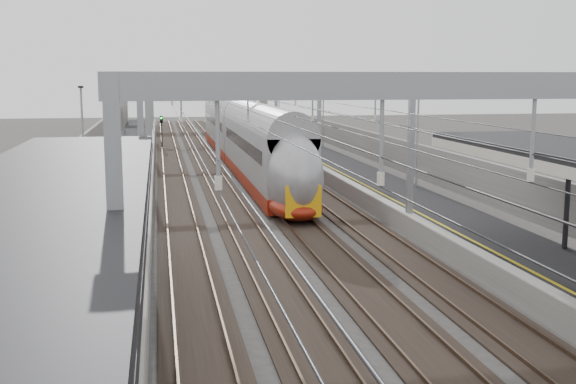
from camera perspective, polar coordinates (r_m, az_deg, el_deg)
name	(u,v)px	position (r m, az deg, el deg)	size (l,w,h in m)	color
platform_left	(127,171)	(56.18, -12.63, 1.66)	(4.00, 120.00, 1.00)	black
platform_right	(331,166)	(57.73, 3.44, 2.06)	(4.00, 120.00, 1.00)	black
tracks	(232,174)	(56.45, -4.48, 1.42)	(11.40, 140.00, 0.20)	black
overhead_line	(223,94)	(62.56, -5.16, 7.76)	(13.00, 140.00, 6.60)	gray
canopy_left	(23,210)	(14.11, -20.22, -1.38)	(4.40, 30.00, 4.24)	black
overbridge	(195,92)	(110.84, -7.39, 7.83)	(22.00, 2.20, 6.90)	slate
wall_left	(82,157)	(56.28, -15.93, 2.67)	(0.30, 120.00, 3.20)	slate
wall_right	(370,152)	(58.44, 6.51, 3.18)	(0.30, 120.00, 3.20)	slate
train	(245,142)	(59.97, -3.43, 3.98)	(2.90, 52.88, 4.58)	maroon
signal_green	(162,126)	(78.20, -9.96, 5.17)	(0.32, 0.32, 3.48)	black
signal_red_near	(235,122)	(83.88, -4.21, 5.54)	(0.32, 0.32, 3.48)	black
signal_red_far	(250,120)	(87.89, -3.04, 5.71)	(0.32, 0.32, 3.48)	black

